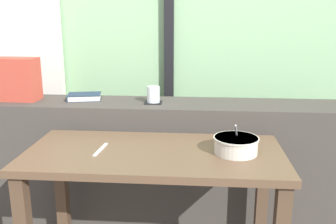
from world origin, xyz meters
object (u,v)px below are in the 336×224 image
coaster_square (153,102)px  juice_glass (153,95)px  closed_book (84,97)px  soup_bowl (236,145)px  throw_pillow (12,79)px  breakfast_table (154,174)px  fork_utensil (101,149)px

coaster_square → juice_glass: (0.00, -0.00, 0.04)m
coaster_square → closed_book: bearing=172.7°
coaster_square → juice_glass: 0.04m
soup_bowl → throw_pillow: bearing=157.7°
breakfast_table → coaster_square: bearing=97.1°
coaster_square → juice_glass: size_ratio=1.05×
closed_book → coaster_square: bearing=-7.3°
juice_glass → throw_pillow: size_ratio=0.30×
breakfast_table → fork_utensil: size_ratio=7.11×
closed_book → soup_bowl: (0.88, -0.58, -0.09)m
closed_book → throw_pillow: size_ratio=0.71×
throw_pillow → soup_bowl: (1.32, -0.54, -0.20)m
fork_utensil → throw_pillow: bearing=146.6°
closed_book → soup_bowl: bearing=-33.4°
soup_bowl → breakfast_table: bearing=-179.6°
juice_glass → throw_pillow: bearing=179.2°
coaster_square → fork_utensil: size_ratio=0.59×
closed_book → fork_utensil: 0.65m
soup_bowl → coaster_square: bearing=130.2°
closed_book → soup_bowl: size_ratio=1.09×
coaster_square → fork_utensil: bearing=-109.3°
juice_glass → closed_book: 0.44m
closed_book → throw_pillow: (-0.43, -0.04, 0.11)m
breakfast_table → throw_pillow: 1.14m
coaster_square → throw_pillow: (-0.87, 0.01, 0.13)m
fork_utensil → breakfast_table: bearing=6.6°
throw_pillow → fork_utensil: (0.69, -0.55, -0.23)m
juice_glass → coaster_square: bearing=90.0°
throw_pillow → fork_utensil: 0.91m
soup_bowl → fork_utensil: soup_bowl is taller
throw_pillow → fork_utensil: size_ratio=1.88×
throw_pillow → fork_utensil: throw_pillow is taller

